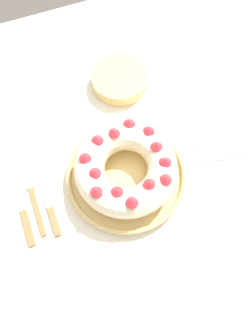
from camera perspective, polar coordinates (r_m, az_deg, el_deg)
name	(u,v)px	position (r m, az deg, el deg)	size (l,w,h in m)	color
ground_plane	(129,233)	(1.60, 0.47, -11.23)	(8.00, 8.00, 0.00)	#4C4742
dining_table	(131,182)	(0.93, 0.80, -2.45)	(1.54, 1.28, 0.77)	silver
serving_dish	(126,176)	(0.84, 0.00, -1.39)	(0.31, 0.31, 0.03)	tan
bundt_cake	(126,168)	(0.79, 0.01, 0.04)	(0.25, 0.25, 0.09)	beige
fork	(33,197)	(0.87, -15.83, -4.96)	(0.02, 0.18, 0.01)	#936038
serving_knife	(24,212)	(0.86, -17.41, -7.33)	(0.02, 0.21, 0.01)	#936038
cake_knife	(51,209)	(0.85, -13.00, -6.94)	(0.02, 0.17, 0.01)	#936038
side_bowl	(119,80)	(0.99, -1.14, 15.09)	(0.16, 0.16, 0.04)	tan
napkin	(218,144)	(0.93, 15.75, 3.98)	(0.13, 0.09, 0.00)	#B2D1B7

